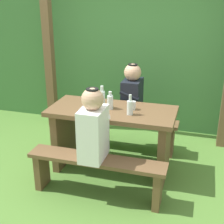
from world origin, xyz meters
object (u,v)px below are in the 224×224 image
(cell_phone, at_px, (83,109))
(bottle_center, at_px, (102,99))
(person_white_shirt, at_px, (93,127))
(bottle_left, at_px, (110,102))
(bottle_right, at_px, (130,107))
(person_black_coat, at_px, (132,95))
(drinking_glass, at_px, (133,105))
(bench_near, at_px, (97,169))
(bench_far, at_px, (124,127))
(picnic_table, at_px, (112,129))

(cell_phone, bearing_deg, bottle_center, 27.37)
(person_white_shirt, relative_size, bottle_center, 2.89)
(bottle_left, height_order, bottle_right, bottle_right)
(bottle_left, bearing_deg, person_black_coat, 77.22)
(drinking_glass, xyz_separation_m, bottle_center, (-0.34, -0.03, 0.06))
(person_white_shirt, distance_m, bottle_right, 0.51)
(bottle_left, distance_m, cell_phone, 0.31)
(bottle_right, distance_m, cell_phone, 0.54)
(bench_near, xyz_separation_m, bench_far, (0.00, 1.09, 0.00))
(bench_far, distance_m, bottle_left, 0.76)
(bottle_center, bearing_deg, person_white_shirt, -80.27)
(bench_near, height_order, person_white_shirt, person_white_shirt)
(picnic_table, height_order, person_white_shirt, person_white_shirt)
(bottle_center, bearing_deg, person_black_coat, 66.71)
(bottle_left, relative_size, cell_phone, 1.44)
(bench_near, bearing_deg, person_white_shirt, 172.58)
(picnic_table, bearing_deg, person_white_shirt, -92.69)
(drinking_glass, bearing_deg, bottle_right, -87.89)
(bench_far, height_order, drinking_glass, drinking_glass)
(bench_far, xyz_separation_m, bottle_center, (-0.12, -0.52, 0.55))
(bottle_right, bearing_deg, person_black_coat, 101.11)
(bench_near, distance_m, bottle_left, 0.76)
(bench_far, relative_size, person_white_shirt, 1.95)
(person_black_coat, relative_size, bottle_left, 3.57)
(person_black_coat, distance_m, bottle_center, 0.57)
(bench_far, bearing_deg, person_white_shirt, -91.34)
(bench_far, distance_m, bottle_center, 0.77)
(bench_far, bearing_deg, bottle_left, -92.24)
(bottle_left, relative_size, bottle_right, 0.91)
(bottle_right, bearing_deg, drinking_glass, 92.11)
(person_black_coat, distance_m, bottle_left, 0.56)
(bottle_right, height_order, bottle_center, bottle_center)
(picnic_table, height_order, bench_near, picnic_table)
(picnic_table, height_order, bottle_right, bottle_right)
(bench_far, distance_m, person_white_shirt, 1.18)
(bottle_right, bearing_deg, bench_far, 109.32)
(bench_far, relative_size, person_black_coat, 1.95)
(person_white_shirt, distance_m, bottle_center, 0.58)
(person_white_shirt, xyz_separation_m, bottle_center, (-0.10, 0.57, 0.09))
(cell_phone, bearing_deg, person_black_coat, 53.06)
(picnic_table, distance_m, person_white_shirt, 0.60)
(person_white_shirt, xyz_separation_m, bottle_right, (0.25, 0.44, 0.08))
(picnic_table, xyz_separation_m, drinking_glass, (0.22, 0.05, 0.29))
(bench_far, height_order, cell_phone, cell_phone)
(bench_far, distance_m, cell_phone, 0.83)
(drinking_glass, bearing_deg, bottle_left, -168.41)
(picnic_table, bearing_deg, bench_near, -90.00)
(bench_near, distance_m, person_white_shirt, 0.45)
(bottle_center, height_order, cell_phone, bottle_center)
(picnic_table, bearing_deg, cell_phone, -163.83)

